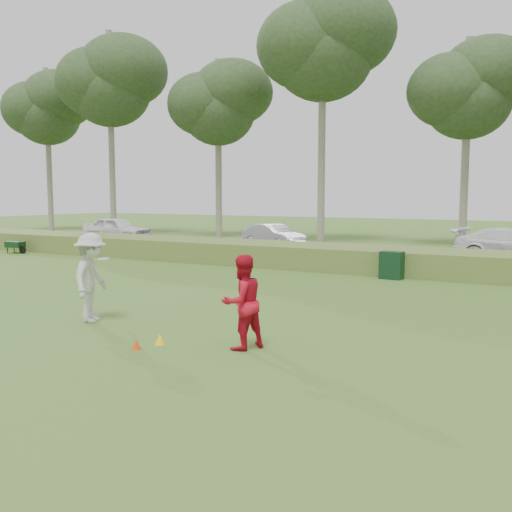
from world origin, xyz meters
The scene contains 16 objects.
ground centered at (0.00, 0.00, 0.00)m, with size 120.00×120.00×0.00m, color #396321.
reed_strip centered at (0.00, 12.00, 0.45)m, with size 80.00×3.00×0.90m, color #526D2B.
park_road centered at (0.00, 17.00, 0.03)m, with size 80.00×6.00×0.06m, color #2D2D2D.
tree_0 centered at (-30.00, 23.50, 9.72)m, with size 6.76×6.76×13.00m.
tree_1 centered at (-22.00, 22.20, 10.85)m, with size 7.54×7.54×14.50m.
tree_2 centered at (-14.00, 24.00, 8.97)m, with size 6.50×6.50×12.00m.
tree_3 centered at (-6.00, 23.00, 11.60)m, with size 7.80×7.80×15.50m.
tree_4 centered at (2.00, 24.50, 8.59)m, with size 6.24×6.24×11.50m.
player_white centered at (-2.31, 0.29, 1.03)m, with size 1.21×1.52×2.06m.
player_red centered at (1.95, -0.08, 0.91)m, with size 0.88×0.69×1.81m, color red.
cone_orange centered at (0.21, -1.09, 0.09)m, with size 0.17×0.17×0.19m, color #EB3F0C.
cone_yellow centered at (0.38, -0.60, 0.11)m, with size 0.21×0.21×0.23m, color yellow.
utility_cabinet centered at (1.94, 10.28, 0.48)m, with size 0.77×0.48×0.97m, color black.
wheelbarrow centered at (-17.03, 9.81, 0.43)m, with size 1.22×0.66×0.59m.
car_left centered at (-17.42, 17.55, 0.81)m, with size 1.77×4.41×1.50m, color white.
car_mid centered at (-6.57, 17.83, 0.72)m, with size 1.40×4.00×1.32m, color silver.
Camera 1 is at (7.34, -9.27, 2.94)m, focal length 40.00 mm.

